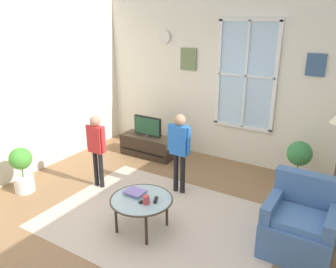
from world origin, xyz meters
TOP-DOWN VIEW (x-y plane):
  - ground_plane at (0.00, 0.00)m, footprint 5.81×5.83m
  - back_wall at (0.01, 2.67)m, footprint 5.21×0.17m
  - side_wall_left at (-2.66, 0.00)m, footprint 0.12×5.23m
  - area_rug at (0.08, 0.25)m, footprint 3.00×2.19m
  - tv_stand at (-1.34, 1.97)m, footprint 1.07×0.42m
  - television at (-1.34, 1.97)m, footprint 0.59×0.08m
  - armchair at (1.74, 0.59)m, footprint 0.76×0.74m
  - coffee_table at (-0.03, -0.04)m, footprint 0.79×0.79m
  - book_stack at (-0.17, 0.01)m, footprint 0.25×0.19m
  - cup at (0.08, -0.10)m, footprint 0.08×0.08m
  - remote_near_books at (0.14, 0.02)m, footprint 0.10×0.14m
  - remote_near_cup at (0.03, -0.08)m, footprint 0.07×0.15m
  - person_blue_shirt at (-0.11, 1.05)m, footprint 0.38×0.17m
  - person_red_shirt at (-1.29, 0.54)m, footprint 0.35×0.16m
  - potted_plant_by_window at (1.38, 2.15)m, footprint 0.38×0.38m
  - potted_plant_corner at (-2.15, -0.19)m, footprint 0.34×0.34m

SIDE VIEW (x-z plane):
  - ground_plane at x=0.00m, z-range -0.02..0.00m
  - area_rug at x=0.08m, z-range 0.00..0.01m
  - tv_stand at x=-1.34m, z-range 0.00..0.39m
  - armchair at x=1.74m, z-range -0.11..0.76m
  - potted_plant_corner at x=-2.15m, z-range 0.04..0.76m
  - coffee_table at x=-0.03m, z-range 0.19..0.63m
  - remote_near_books at x=0.14m, z-range 0.44..0.46m
  - remote_near_cup at x=0.03m, z-range 0.44..0.46m
  - potted_plant_by_window at x=1.38m, z-range 0.07..0.84m
  - book_stack at x=-0.17m, z-range 0.44..0.49m
  - cup at x=0.08m, z-range 0.44..0.54m
  - television at x=-1.34m, z-range 0.40..0.80m
  - person_red_shirt at x=-1.29m, z-range 0.15..1.32m
  - person_blue_shirt at x=-0.11m, z-range 0.16..1.41m
  - side_wall_left at x=-2.66m, z-range 0.00..2.93m
  - back_wall at x=0.01m, z-range 0.01..2.94m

